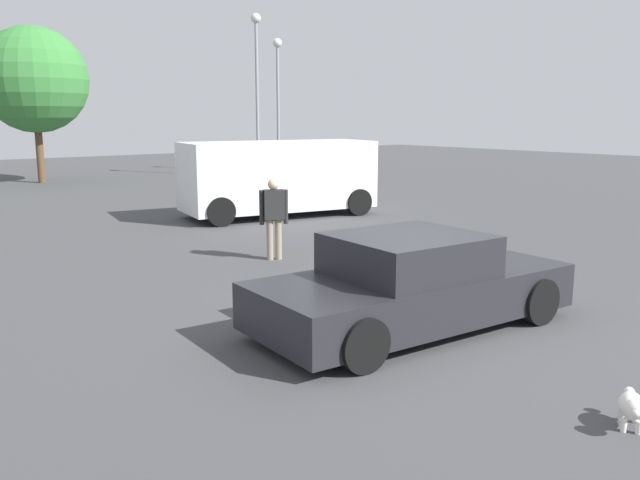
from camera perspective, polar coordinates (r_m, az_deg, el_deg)
ground_plane at (r=9.20m, az=8.37°, el=-7.11°), size 80.00×80.00×0.00m
sedan_foreground at (r=8.82m, az=7.98°, el=-3.90°), size 4.55×2.17×1.28m
dog at (r=6.73m, az=25.48°, el=-12.93°), size 0.53×0.40×0.37m
van_white at (r=18.54m, az=-3.65°, el=5.58°), size 5.60×3.03×2.09m
pedestrian at (r=12.86m, az=-4.04°, el=2.44°), size 0.53×0.38×1.61m
light_post_mid at (r=33.28m, az=-3.69°, el=13.50°), size 0.44×0.44×6.50m
light_post_far at (r=30.57m, az=-5.52°, el=14.54°), size 0.44×0.44×7.27m
tree_back_left at (r=30.20m, az=-23.59°, el=12.63°), size 4.34×4.34×6.43m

